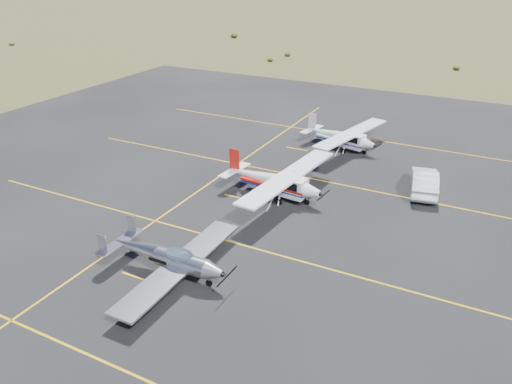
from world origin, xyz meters
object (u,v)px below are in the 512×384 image
Objects in this scene: aircraft_low_wing at (169,258)px; aircraft_plain at (341,136)px; aircraft_cessna at (274,180)px; sedan at (424,181)px.

aircraft_low_wing is 0.96× the size of aircraft_plain.
aircraft_low_wing is at bearing -81.98° from aircraft_plain.
aircraft_plain is (1.07, 11.53, -0.11)m from aircraft_cessna.
aircraft_cessna reaches higher than sedan.
aircraft_cessna reaches higher than aircraft_plain.
aircraft_cessna is 10.92m from sedan.
aircraft_cessna is at bearing 85.36° from aircraft_low_wing.
aircraft_cessna is at bearing 19.42° from sedan.
sedan is at bearing -22.80° from aircraft_plain.
aircraft_cessna reaches higher than aircraft_low_wing.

